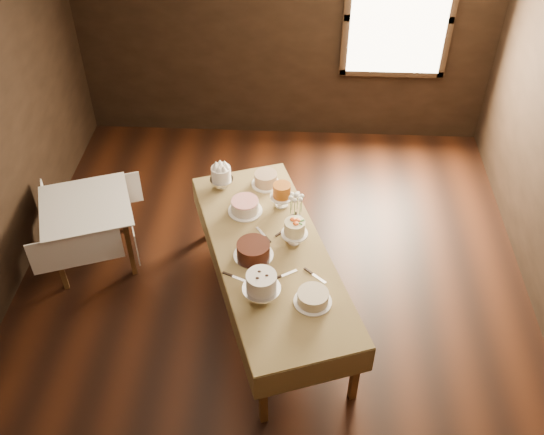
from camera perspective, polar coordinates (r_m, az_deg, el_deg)
The scene contains 21 objects.
floor at distance 5.94m, azimuth -0.10°, elevation -8.17°, with size 5.00×6.00×0.01m, color black.
ceiling at distance 4.22m, azimuth -0.15°, elevation 17.30°, with size 5.00×6.00×0.01m, color beige.
wall_back at distance 7.52m, azimuth 1.18°, elevation 16.92°, with size 5.00×0.02×2.80m, color black.
window at distance 7.46m, azimuth 11.70°, elevation 17.57°, with size 1.10×0.05×1.30m, color #FFEABF.
display_table at distance 5.42m, azimuth -0.11°, elevation -3.55°, with size 1.68×2.59×0.75m.
side_table at distance 6.22m, azimuth -16.85°, elevation 0.54°, with size 1.09×1.09×0.71m.
cake_meringue at distance 6.01m, azimuth -4.72°, elevation 3.68°, with size 0.27×0.27×0.25m.
cake_speckled at distance 6.05m, azimuth -0.58°, elevation 3.56°, with size 0.29×0.29×0.13m.
cake_lattice at distance 5.74m, azimuth -2.52°, elevation 1.01°, with size 0.32×0.32×0.12m.
cake_caramel at distance 5.77m, azimuth 0.91°, elevation 1.98°, with size 0.22×0.22×0.26m.
cake_chocolate at distance 5.30m, azimuth -1.75°, elevation -3.06°, with size 0.35×0.35×0.14m.
cake_flowers at distance 5.40m, azimuth 2.10°, elevation -1.43°, with size 0.24×0.24×0.25m.
cake_swirl at distance 4.92m, azimuth -0.98°, elevation -6.56°, with size 0.31×0.31×0.28m.
cake_cream at distance 4.95m, azimuth 3.82°, elevation -7.44°, with size 0.32×0.32×0.11m.
cake_server_a at distance 5.19m, azimuth 1.60°, elevation -5.17°, with size 0.24×0.03×0.01m, color silver.
cake_server_b at distance 5.17m, azimuth 4.38°, elevation -5.65°, with size 0.24×0.03×0.01m, color silver.
cake_server_c at distance 5.56m, azimuth -1.04°, elevation -1.33°, with size 0.24×0.03×0.01m, color silver.
cake_server_d at distance 5.60m, azimuth 1.54°, elevation -0.95°, with size 0.24×0.03×0.01m, color silver.
cake_server_e at distance 5.15m, azimuth -2.99°, elevation -5.72°, with size 0.24×0.03×0.01m, color silver.
flower_vase at distance 5.60m, azimuth 2.21°, elevation -0.06°, with size 0.13×0.13×0.14m, color #2D2823.
flower_bouquet at distance 5.48m, azimuth 2.26°, elevation 1.41°, with size 0.14×0.14×0.20m, color white, non-canonical shape.
Camera 1 is at (0.21, -3.84, 4.53)m, focal length 40.57 mm.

